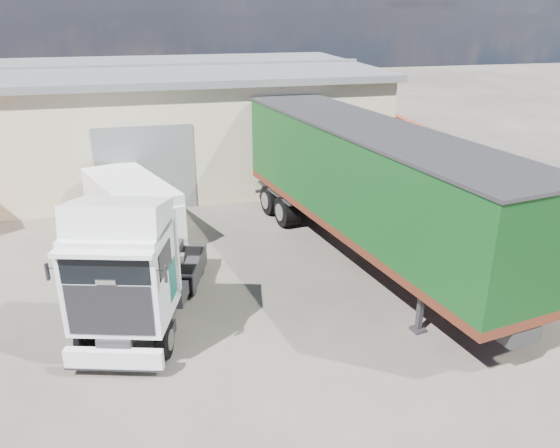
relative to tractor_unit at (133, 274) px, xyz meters
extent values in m
plane|color=#292621|center=(2.42, -0.55, -1.69)|extent=(120.00, 120.00, 0.00)
cube|color=beige|center=(-3.58, 15.45, 0.81)|extent=(30.00, 12.00, 5.00)
cube|color=#55585A|center=(-3.58, 15.45, 3.46)|extent=(30.60, 12.60, 0.30)
cube|color=#55585A|center=(0.42, 9.43, 0.11)|extent=(4.00, 0.08, 3.60)
cube|color=#55585A|center=(-3.58, 15.45, 3.66)|extent=(30.60, 0.40, 0.15)
cube|color=brown|center=(13.92, 5.45, -0.44)|extent=(0.35, 26.00, 2.50)
cylinder|color=black|center=(-0.30, -1.05, -1.22)|extent=(2.40, 1.53, 0.96)
cylinder|color=black|center=(0.57, 1.99, -1.22)|extent=(2.44, 1.54, 0.96)
cylinder|color=black|center=(0.92, 3.20, -1.22)|extent=(2.44, 1.54, 0.96)
cube|color=#2D2D30|center=(0.30, 1.03, -0.88)|extent=(2.42, 5.95, 0.27)
cube|color=silver|center=(-0.53, -1.87, -1.20)|extent=(2.27, 0.85, 0.50)
cube|color=silver|center=(-0.21, -0.74, 0.36)|extent=(2.74, 2.62, 2.21)
cube|color=black|center=(-0.50, -1.74, 0.02)|extent=(1.92, 0.60, 1.26)
cube|color=black|center=(-0.49, -1.72, 1.01)|extent=(1.96, 0.60, 0.68)
cube|color=silver|center=(-0.16, -0.57, 1.78)|extent=(2.63, 2.30, 1.11)
cube|color=#0B4E40|center=(-1.20, -0.09, 0.11)|extent=(0.20, 0.65, 0.99)
cube|color=#0B4E40|center=(0.98, -0.71, 0.11)|extent=(0.20, 0.65, 0.99)
cylinder|color=#2D2D30|center=(0.62, 2.16, -0.69)|extent=(1.23, 1.23, 0.11)
cube|color=#2D2D30|center=(7.26, -1.75, -1.06)|extent=(0.40, 0.40, 1.26)
cube|color=#2D2D30|center=(9.29, -1.39, -1.06)|extent=(0.40, 0.40, 1.26)
cylinder|color=black|center=(6.69, 7.27, -1.09)|extent=(3.09, 1.71, 1.21)
cube|color=#2D2D30|center=(7.51, 2.71, -0.66)|extent=(3.32, 13.68, 0.40)
cube|color=#511F12|center=(7.51, 2.71, -0.29)|extent=(5.24, 14.02, 0.27)
cube|color=black|center=(7.51, 2.71, 1.34)|extent=(5.24, 14.02, 2.98)
cube|color=#2D2D30|center=(7.51, 2.71, 2.85)|extent=(5.32, 14.10, 0.09)
cylinder|color=black|center=(0.43, 5.20, -1.32)|extent=(2.27, 1.43, 0.74)
cylinder|color=black|center=(-0.79, 8.57, -1.32)|extent=(2.27, 1.43, 0.74)
cube|color=silver|center=(-0.18, 6.89, -0.52)|extent=(3.75, 5.57, 1.90)
cube|color=silver|center=(0.54, 4.89, -0.57)|extent=(2.29, 1.65, 1.23)
cube|color=black|center=(0.47, 5.10, 0.04)|extent=(1.87, 0.75, 0.67)
camera|label=1|loc=(0.75, -13.02, 6.44)|focal=35.00mm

